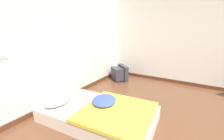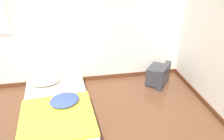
{
  "view_description": "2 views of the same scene",
  "coord_description": "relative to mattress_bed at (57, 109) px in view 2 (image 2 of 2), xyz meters",
  "views": [
    {
      "loc": [
        -1.62,
        0.55,
        1.46
      ],
      "look_at": [
        1.18,
        2.24,
        0.55
      ],
      "focal_mm": 24.0,
      "sensor_mm": 36.0,
      "label": 1
    },
    {
      "loc": [
        0.48,
        -1.05,
        2.31
      ],
      "look_at": [
        1.04,
        2.03,
        0.66
      ],
      "focal_mm": 35.0,
      "sensor_mm": 36.0,
      "label": 2
    }
  ],
  "objects": [
    {
      "name": "crt_tv",
      "position": [
        1.96,
        0.66,
        0.06
      ],
      "size": [
        0.58,
        0.6,
        0.43
      ],
      "color": "#333338",
      "rests_on": "ground_plane"
    },
    {
      "name": "mattress_bed",
      "position": [
        0.0,
        0.0,
        0.0
      ],
      "size": [
        1.17,
        1.88,
        0.36
      ],
      "color": "beige",
      "rests_on": "ground_plane"
    },
    {
      "name": "wall_back",
      "position": [
        -0.13,
        1.08,
        1.15
      ],
      "size": [
        7.66,
        0.08,
        2.6
      ],
      "color": "silver",
      "rests_on": "ground_plane"
    }
  ]
}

